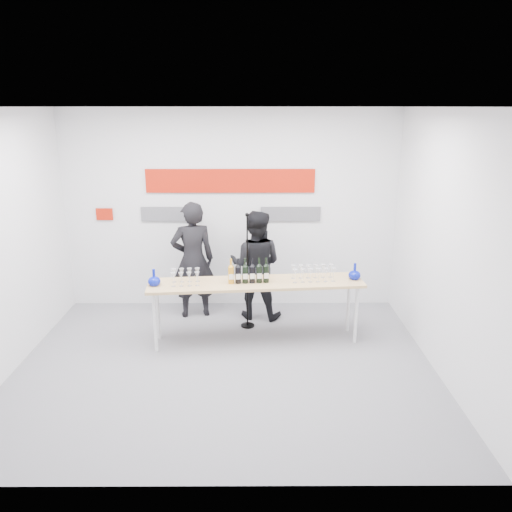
# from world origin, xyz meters

# --- Properties ---
(ground) EXTENTS (5.00, 5.00, 0.00)m
(ground) POSITION_xyz_m (0.00, 0.00, 0.00)
(ground) COLOR slate
(ground) RESTS_ON ground
(back_wall) EXTENTS (5.00, 0.04, 3.00)m
(back_wall) POSITION_xyz_m (0.00, 2.00, 1.50)
(back_wall) COLOR silver
(back_wall) RESTS_ON ground
(signage) EXTENTS (3.38, 0.02, 0.79)m
(signage) POSITION_xyz_m (-0.06, 1.97, 1.81)
(signage) COLOR #AB1707
(signage) RESTS_ON back_wall
(tasting_table) EXTENTS (2.81, 0.80, 0.83)m
(tasting_table) POSITION_xyz_m (0.38, 0.68, 0.77)
(tasting_table) COLOR tan
(tasting_table) RESTS_ON ground
(wine_bottles) EXTENTS (0.53, 0.12, 0.33)m
(wine_bottles) POSITION_xyz_m (0.28, 0.64, 1.00)
(wine_bottles) COLOR #BF7F19
(wine_bottles) RESTS_ON tasting_table
(decanter_left) EXTENTS (0.16, 0.16, 0.21)m
(decanter_left) POSITION_xyz_m (-0.91, 0.55, 0.94)
(decanter_left) COLOR #08159D
(decanter_left) RESTS_ON tasting_table
(decanter_right) EXTENTS (0.16, 0.16, 0.21)m
(decanter_right) POSITION_xyz_m (1.67, 0.78, 0.94)
(decanter_right) COLOR #08159D
(decanter_right) RESTS_ON tasting_table
(glasses_left) EXTENTS (0.38, 0.25, 0.18)m
(glasses_left) POSITION_xyz_m (-0.52, 0.60, 0.92)
(glasses_left) COLOR silver
(glasses_left) RESTS_ON tasting_table
(glasses_right) EXTENTS (0.58, 0.27, 0.18)m
(glasses_right) POSITION_xyz_m (1.12, 0.74, 0.92)
(glasses_right) COLOR silver
(glasses_right) RESTS_ON tasting_table
(presenter_left) EXTENTS (0.71, 0.55, 1.72)m
(presenter_left) POSITION_xyz_m (-0.54, 1.53, 0.86)
(presenter_left) COLOR black
(presenter_left) RESTS_ON ground
(presenter_right) EXTENTS (0.89, 0.75, 1.60)m
(presenter_right) POSITION_xyz_m (0.37, 1.49, 0.80)
(presenter_right) COLOR black
(presenter_right) RESTS_ON ground
(mic_stand) EXTENTS (0.19, 0.19, 1.65)m
(mic_stand) POSITION_xyz_m (0.26, 1.12, 0.50)
(mic_stand) COLOR black
(mic_stand) RESTS_ON ground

